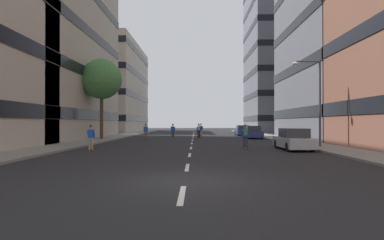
# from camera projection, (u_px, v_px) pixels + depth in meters

# --- Properties ---
(ground_plane) EXTENTS (143.27, 143.27, 0.00)m
(ground_plane) POSITION_uv_depth(u_px,v_px,m) (193.00, 140.00, 34.06)
(ground_plane) COLOR black
(sidewalk_left) EXTENTS (3.13, 65.67, 0.14)m
(sidewalk_left) POSITION_uv_depth(u_px,v_px,m) (110.00, 138.00, 37.17)
(sidewalk_left) COLOR gray
(sidewalk_left) RESTS_ON ground_plane
(sidewalk_right) EXTENTS (3.13, 65.67, 0.14)m
(sidewalk_right) POSITION_uv_depth(u_px,v_px,m) (276.00, 138.00, 36.91)
(sidewalk_right) COLOR gray
(sidewalk_right) RESTS_ON ground_plane
(lane_markings) EXTENTS (0.16, 57.20, 0.01)m
(lane_markings) POSITION_uv_depth(u_px,v_px,m) (193.00, 139.00, 35.68)
(lane_markings) COLOR silver
(lane_markings) RESTS_ON ground_plane
(building_left_mid) EXTENTS (16.57, 22.91, 27.96)m
(building_left_mid) POSITION_uv_depth(u_px,v_px,m) (23.00, 19.00, 35.80)
(building_left_mid) COLOR #B2A893
(building_left_mid) RESTS_ON ground_plane
(building_left_far) EXTENTS (16.57, 23.94, 18.06)m
(building_left_far) POSITION_uv_depth(u_px,v_px,m) (100.00, 88.00, 64.12)
(building_left_far) COLOR #BCB29E
(building_left_far) RESTS_ON ground_plane
(building_right_mid) EXTENTS (16.57, 16.99, 30.03)m
(building_right_mid) POSITION_uv_depth(u_px,v_px,m) (364.00, 8.00, 35.30)
(building_right_mid) COLOR slate
(building_right_mid) RESTS_ON ground_plane
(building_right_far) EXTENTS (16.57, 16.65, 36.53)m
(building_right_far) POSITION_uv_depth(u_px,v_px,m) (289.00, 44.00, 63.69)
(building_right_far) COLOR slate
(building_right_far) RESTS_ON ground_plane
(parked_car_near) EXTENTS (1.82, 4.40, 1.52)m
(parked_car_near) POSITION_uv_depth(u_px,v_px,m) (253.00, 133.00, 37.15)
(parked_car_near) COLOR navy
(parked_car_near) RESTS_ON ground_plane
(parked_car_mid) EXTENTS (1.82, 4.40, 1.52)m
(parked_car_mid) POSITION_uv_depth(u_px,v_px,m) (293.00, 140.00, 21.62)
(parked_car_mid) COLOR #B2B7BF
(parked_car_mid) RESTS_ON ground_plane
(parked_car_far) EXTENTS (1.82, 4.40, 1.52)m
(parked_car_far) POSITION_uv_depth(u_px,v_px,m) (242.00, 131.00, 45.55)
(parked_car_far) COLOR navy
(parked_car_far) RESTS_ON ground_plane
(street_tree_near) EXTENTS (4.42, 4.42, 8.78)m
(street_tree_near) POSITION_uv_depth(u_px,v_px,m) (102.00, 79.00, 33.75)
(street_tree_near) COLOR #4C3823
(street_tree_near) RESTS_ON sidewalk_left
(streetlamp_right) EXTENTS (2.13, 0.30, 6.50)m
(streetlamp_right) POSITION_uv_depth(u_px,v_px,m) (315.00, 93.00, 23.04)
(streetlamp_right) COLOR #3F3F44
(streetlamp_right) RESTS_ON sidewalk_right
(skater_0) EXTENTS (0.55, 0.91, 1.78)m
(skater_0) POSITION_uv_depth(u_px,v_px,m) (199.00, 130.00, 37.13)
(skater_0) COLOR brown
(skater_0) RESTS_ON ground_plane
(skater_1) EXTENTS (0.55, 0.92, 1.78)m
(skater_1) POSITION_uv_depth(u_px,v_px,m) (173.00, 130.00, 38.24)
(skater_1) COLOR brown
(skater_1) RESTS_ON ground_plane
(skater_2) EXTENTS (0.54, 0.91, 1.78)m
(skater_2) POSITION_uv_depth(u_px,v_px,m) (245.00, 135.00, 22.30)
(skater_2) COLOR brown
(skater_2) RESTS_ON ground_plane
(skater_3) EXTENTS (0.54, 0.91, 1.78)m
(skater_3) POSITION_uv_depth(u_px,v_px,m) (146.00, 131.00, 35.55)
(skater_3) COLOR brown
(skater_3) RESTS_ON ground_plane
(skater_4) EXTENTS (0.56, 0.92, 1.78)m
(skater_4) POSITION_uv_depth(u_px,v_px,m) (91.00, 136.00, 20.89)
(skater_4) COLOR brown
(skater_4) RESTS_ON ground_plane
(skater_5) EXTENTS (0.55, 0.92, 1.78)m
(skater_5) POSITION_uv_depth(u_px,v_px,m) (201.00, 129.00, 42.74)
(skater_5) COLOR brown
(skater_5) RESTS_ON ground_plane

